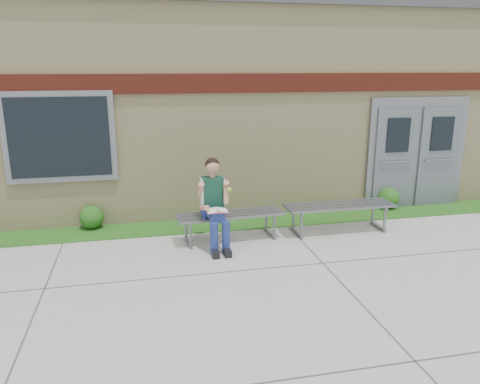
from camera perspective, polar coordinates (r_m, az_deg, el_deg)
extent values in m
plane|color=#9E9E99|center=(6.59, 3.48, -11.14)|extent=(80.00, 80.00, 0.00)
cube|color=#1B4813|center=(8.92, -0.99, -3.83)|extent=(16.00, 0.80, 0.02)
cube|color=beige|center=(11.83, -4.29, 10.70)|extent=(16.00, 6.00, 4.00)
cube|color=#3F3F42|center=(11.85, -4.50, 20.87)|extent=(16.20, 6.20, 0.20)
cube|color=maroon|center=(8.80, -1.55, 13.11)|extent=(16.00, 0.06, 0.35)
cube|color=slate|center=(8.83, -21.12, 6.25)|extent=(1.90, 0.08, 1.60)
cube|color=black|center=(8.79, -21.15, 6.21)|extent=(1.70, 0.04, 1.40)
cube|color=slate|center=(10.46, 20.67, 4.48)|extent=(2.20, 0.08, 2.30)
cube|color=slate|center=(10.17, 18.39, 3.83)|extent=(0.92, 0.06, 2.10)
cube|color=slate|center=(10.71, 23.03, 3.93)|extent=(0.92, 0.06, 2.10)
cube|color=slate|center=(7.99, -1.21, -2.74)|extent=(1.87, 0.66, 0.04)
cube|color=slate|center=(7.98, -6.40, -4.77)|extent=(0.09, 0.51, 0.42)
cube|color=slate|center=(8.23, 3.83, -4.06)|extent=(0.09, 0.51, 0.42)
cube|color=slate|center=(8.57, 12.03, -1.60)|extent=(1.97, 0.55, 0.04)
cube|color=slate|center=(8.37, 7.00, -3.71)|extent=(0.05, 0.55, 0.45)
cube|color=slate|center=(8.99, 16.53, -2.90)|extent=(0.05, 0.55, 0.45)
cube|color=navy|center=(7.86, -3.34, -2.27)|extent=(0.37, 0.26, 0.17)
cube|color=#0D3122|center=(7.75, -3.35, 0.04)|extent=(0.35, 0.22, 0.49)
sphere|color=tan|center=(7.64, -3.39, 3.13)|extent=(0.23, 0.23, 0.23)
sphere|color=black|center=(7.65, -3.42, 3.32)|extent=(0.24, 0.24, 0.24)
cylinder|color=navy|center=(7.58, -3.71, -2.78)|extent=(0.17, 0.45, 0.16)
cylinder|color=navy|center=(7.61, -2.27, -2.69)|extent=(0.17, 0.45, 0.16)
cylinder|color=navy|center=(7.45, -3.18, -5.68)|extent=(0.13, 0.13, 0.54)
cylinder|color=navy|center=(7.48, -1.71, -5.57)|extent=(0.13, 0.13, 0.54)
cube|color=black|center=(7.46, -3.06, -7.42)|extent=(0.11, 0.28, 0.11)
cube|color=black|center=(7.49, -1.59, -7.30)|extent=(0.11, 0.28, 0.11)
cylinder|color=tan|center=(7.64, -4.79, 0.29)|extent=(0.10, 0.24, 0.28)
cylinder|color=tan|center=(7.71, -1.78, 0.46)|extent=(0.10, 0.24, 0.28)
cube|color=white|center=(7.44, -2.83, -2.24)|extent=(0.34, 0.24, 0.02)
cube|color=#CE4D7E|center=(7.44, -2.83, -2.34)|extent=(0.34, 0.25, 0.01)
sphere|color=#7EB22F|center=(7.57, -1.32, 0.27)|extent=(0.09, 0.09, 0.09)
sphere|color=#1B4813|center=(8.99, -17.65, -2.91)|extent=(0.43, 0.43, 0.43)
sphere|color=#1B4813|center=(10.24, 17.62, -0.67)|extent=(0.45, 0.45, 0.45)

